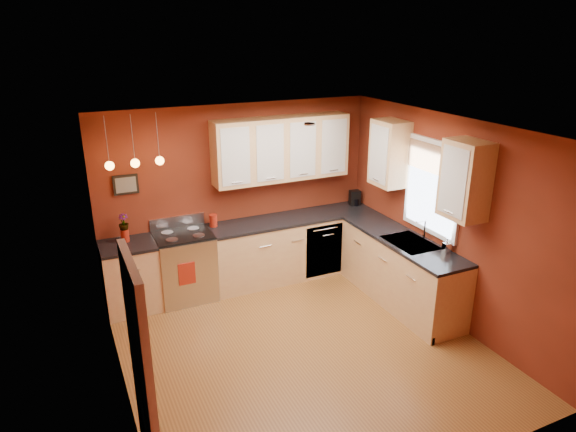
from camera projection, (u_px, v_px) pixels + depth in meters
name	position (u px, v px, depth m)	size (l,w,h in m)	color
floor	(303.00, 348.00, 6.06)	(4.20, 4.20, 0.00)	#8F5D29
ceiling	(305.00, 129.00, 5.16)	(4.00, 4.20, 0.02)	white
wall_back	(239.00, 195.00, 7.40)	(4.00, 0.02, 2.60)	maroon
wall_front	(430.00, 350.00, 3.82)	(4.00, 0.02, 2.60)	maroon
wall_left	(114.00, 284.00, 4.82)	(0.02, 4.20, 2.60)	maroon
wall_right	(447.00, 220.00, 6.40)	(0.02, 4.20, 2.60)	maroon
base_cabinets_back_left	(131.00, 278.00, 6.78)	(0.70, 0.60, 0.90)	#DDB576
base_cabinets_back_right	(293.00, 247.00, 7.73)	(2.54, 0.60, 0.90)	#DDB576
base_cabinets_right	(400.00, 272.00, 6.96)	(0.60, 2.10, 0.90)	#DDB576
counter_back_left	(127.00, 245.00, 6.62)	(0.70, 0.62, 0.04)	black
counter_back_right	(293.00, 218.00, 7.56)	(2.54, 0.62, 0.04)	black
counter_right	(403.00, 240.00, 6.80)	(0.62, 2.10, 0.04)	black
gas_range	(185.00, 266.00, 7.06)	(0.76, 0.64, 1.11)	silver
dishwasher_front	(324.00, 250.00, 7.63)	(0.60, 0.02, 0.80)	silver
sink	(410.00, 244.00, 6.67)	(0.50, 0.70, 0.33)	gray
window	(433.00, 185.00, 6.51)	(0.06, 1.02, 1.22)	white
door_left_wall	(143.00, 382.00, 3.91)	(0.12, 0.82, 2.05)	white
upper_cabinets_back	(282.00, 149.00, 7.26)	(2.00, 0.35, 0.90)	#DDB576
upper_cabinets_right	(424.00, 165.00, 6.39)	(0.35, 1.95, 0.90)	#DDB576
wall_picture	(126.00, 185.00, 6.65)	(0.32, 0.03, 0.26)	black
pendant_lights	(135.00, 163.00, 6.28)	(0.71, 0.11, 0.66)	gray
red_canister	(213.00, 220.00, 7.17)	(0.12, 0.12, 0.18)	#A22211
red_vase	(125.00, 235.00, 6.67)	(0.10, 0.10, 0.17)	#A22211
flowers	(123.00, 223.00, 6.60)	(0.13, 0.13, 0.23)	#A22211
coffee_maker	(355.00, 198.00, 8.05)	(0.18, 0.18, 0.23)	black
soap_pump	(447.00, 245.00, 6.33)	(0.08, 0.09, 0.19)	white
dish_towel	(187.00, 274.00, 6.74)	(0.22, 0.02, 0.31)	#A22211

